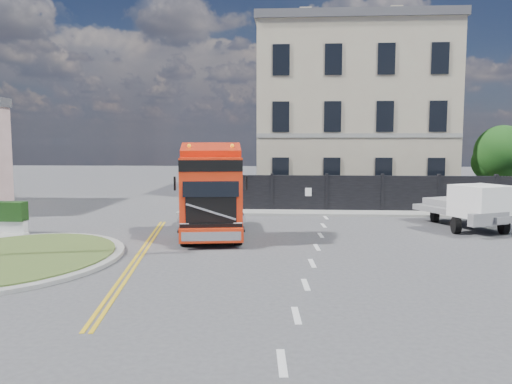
{
  "coord_description": "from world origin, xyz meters",
  "views": [
    {
      "loc": [
        1.88,
        -18.33,
        3.83
      ],
      "look_at": [
        0.59,
        1.73,
        1.8
      ],
      "focal_mm": 35.0,
      "sensor_mm": 36.0,
      "label": 1
    }
  ],
  "objects": [
    {
      "name": "truck",
      "position": [
        -1.13,
        1.05,
        1.64
      ],
      "size": [
        3.14,
        6.37,
        3.66
      ],
      "rotation": [
        0.0,
        0.0,
        0.15
      ],
      "color": "black",
      "rests_on": "ground"
    },
    {
      "name": "hoarding_fence",
      "position": [
        6.55,
        9.0,
        1.0
      ],
      "size": [
        18.8,
        0.25,
        2.0
      ],
      "color": "black",
      "rests_on": "ground"
    },
    {
      "name": "tree",
      "position": [
        14.38,
        12.1,
        3.05
      ],
      "size": [
        3.2,
        3.2,
        4.8
      ],
      "color": "#382619",
      "rests_on": "ground"
    },
    {
      "name": "traffic_island",
      "position": [
        -7.0,
        -3.0,
        0.08
      ],
      "size": [
        6.8,
        6.8,
        0.17
      ],
      "color": "gray",
      "rests_on": "ground"
    },
    {
      "name": "flatbed_pickup",
      "position": [
        9.88,
        3.32,
        1.1
      ],
      "size": [
        3.94,
        5.4,
        2.04
      ],
      "rotation": [
        0.0,
        0.0,
        0.47
      ],
      "color": "slate",
      "rests_on": "ground"
    },
    {
      "name": "ground",
      "position": [
        0.0,
        0.0,
        0.0
      ],
      "size": [
        120.0,
        120.0,
        0.0
      ],
      "primitive_type": "plane",
      "color": "#424244",
      "rests_on": "ground"
    },
    {
      "name": "pavement_far",
      "position": [
        6.0,
        8.1,
        0.06
      ],
      "size": [
        20.0,
        1.6,
        0.12
      ],
      "primitive_type": "cube",
      "color": "gray",
      "rests_on": "ground"
    },
    {
      "name": "georgian_building",
      "position": [
        6.0,
        16.5,
        5.77
      ],
      "size": [
        12.3,
        10.3,
        12.8
      ],
      "color": "#B7AF92",
      "rests_on": "ground"
    }
  ]
}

